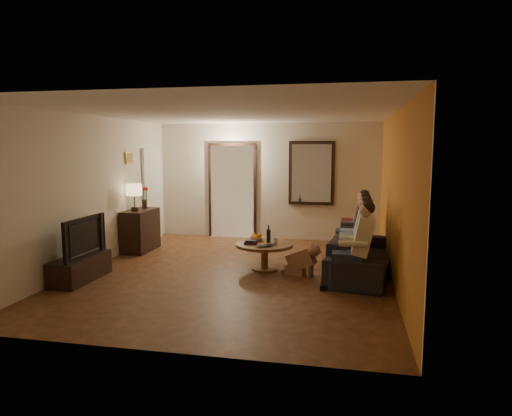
% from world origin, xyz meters
% --- Properties ---
extents(floor, '(5.00, 6.00, 0.01)m').
position_xyz_m(floor, '(0.00, 0.00, 0.00)').
color(floor, '#3B2210').
rests_on(floor, ground).
extents(ceiling, '(5.00, 6.00, 0.01)m').
position_xyz_m(ceiling, '(0.00, 0.00, 2.60)').
color(ceiling, white).
rests_on(ceiling, back_wall).
extents(back_wall, '(5.00, 0.02, 2.60)m').
position_xyz_m(back_wall, '(0.00, 3.00, 1.30)').
color(back_wall, beige).
rests_on(back_wall, floor).
extents(front_wall, '(5.00, 0.02, 2.60)m').
position_xyz_m(front_wall, '(0.00, -3.00, 1.30)').
color(front_wall, beige).
rests_on(front_wall, floor).
extents(left_wall, '(0.02, 6.00, 2.60)m').
position_xyz_m(left_wall, '(-2.50, 0.00, 1.30)').
color(left_wall, beige).
rests_on(left_wall, floor).
extents(right_wall, '(0.02, 6.00, 2.60)m').
position_xyz_m(right_wall, '(2.50, 0.00, 1.30)').
color(right_wall, beige).
rests_on(right_wall, floor).
extents(orange_accent, '(0.01, 6.00, 2.60)m').
position_xyz_m(orange_accent, '(2.49, 0.00, 1.30)').
color(orange_accent, '#BD6A20').
rests_on(orange_accent, right_wall).
extents(kitchen_doorway, '(1.00, 0.06, 2.10)m').
position_xyz_m(kitchen_doorway, '(-0.80, 2.98, 1.05)').
color(kitchen_doorway, '#FFE0A5').
rests_on(kitchen_doorway, floor).
extents(door_trim, '(1.12, 0.04, 2.22)m').
position_xyz_m(door_trim, '(-0.80, 2.97, 1.05)').
color(door_trim, black).
rests_on(door_trim, floor).
extents(fridge_glimpse, '(0.45, 0.03, 1.70)m').
position_xyz_m(fridge_glimpse, '(-0.55, 2.98, 0.90)').
color(fridge_glimpse, silver).
rests_on(fridge_glimpse, floor).
extents(mirror_frame, '(1.00, 0.05, 1.40)m').
position_xyz_m(mirror_frame, '(1.00, 2.96, 1.50)').
color(mirror_frame, black).
rests_on(mirror_frame, back_wall).
extents(mirror_glass, '(0.86, 0.02, 1.26)m').
position_xyz_m(mirror_glass, '(1.00, 2.93, 1.50)').
color(mirror_glass, white).
rests_on(mirror_glass, back_wall).
extents(white_door, '(0.06, 0.85, 2.04)m').
position_xyz_m(white_door, '(-2.46, 2.30, 1.02)').
color(white_door, white).
rests_on(white_door, floor).
extents(framed_art, '(0.03, 0.28, 0.24)m').
position_xyz_m(framed_art, '(-2.47, 1.30, 1.85)').
color(framed_art, '#B28C33').
rests_on(framed_art, left_wall).
extents(art_canvas, '(0.01, 0.22, 0.18)m').
position_xyz_m(art_canvas, '(-2.46, 1.30, 1.85)').
color(art_canvas, brown).
rests_on(art_canvas, left_wall).
extents(dresser, '(0.45, 0.93, 0.83)m').
position_xyz_m(dresser, '(-2.25, 1.23, 0.41)').
color(dresser, black).
rests_on(dresser, floor).
extents(table_lamp, '(0.30, 0.30, 0.54)m').
position_xyz_m(table_lamp, '(-2.25, 1.01, 1.10)').
color(table_lamp, beige).
rests_on(table_lamp, dresser).
extents(flower_vase, '(0.14, 0.14, 0.44)m').
position_xyz_m(flower_vase, '(-2.25, 1.45, 1.05)').
color(flower_vase, red).
rests_on(flower_vase, dresser).
extents(tv_stand, '(0.45, 1.13, 0.38)m').
position_xyz_m(tv_stand, '(-2.25, -0.88, 0.19)').
color(tv_stand, black).
rests_on(tv_stand, floor).
extents(tv, '(1.08, 0.14, 0.62)m').
position_xyz_m(tv, '(-2.25, -0.88, 0.69)').
color(tv, black).
rests_on(tv, tv_stand).
extents(sofa, '(2.34, 1.23, 0.65)m').
position_xyz_m(sofa, '(2.07, 0.36, 0.32)').
color(sofa, black).
rests_on(sofa, floor).
extents(person_a, '(0.60, 0.40, 1.20)m').
position_xyz_m(person_a, '(1.97, -0.54, 0.60)').
color(person_a, tan).
rests_on(person_a, sofa).
extents(person_b, '(0.60, 0.40, 1.20)m').
position_xyz_m(person_b, '(1.97, 0.06, 0.60)').
color(person_b, tan).
rests_on(person_b, sofa).
extents(person_c, '(0.60, 0.40, 1.20)m').
position_xyz_m(person_c, '(1.97, 0.66, 0.60)').
color(person_c, tan).
rests_on(person_c, sofa).
extents(person_d, '(0.60, 0.40, 1.20)m').
position_xyz_m(person_d, '(1.97, 1.26, 0.60)').
color(person_d, tan).
rests_on(person_d, sofa).
extents(dog, '(0.61, 0.40, 0.56)m').
position_xyz_m(dog, '(1.09, 0.08, 0.28)').
color(dog, '#A86C4D').
rests_on(dog, floor).
extents(coffee_table, '(1.15, 1.15, 0.45)m').
position_xyz_m(coffee_table, '(0.44, 0.32, 0.23)').
color(coffee_table, brown).
rests_on(coffee_table, floor).
extents(bowl, '(0.26, 0.26, 0.06)m').
position_xyz_m(bowl, '(0.26, 0.54, 0.48)').
color(bowl, white).
rests_on(bowl, coffee_table).
extents(oranges, '(0.20, 0.20, 0.08)m').
position_xyz_m(oranges, '(0.26, 0.54, 0.55)').
color(oranges, orange).
rests_on(oranges, bowl).
extents(wine_bottle, '(0.07, 0.07, 0.31)m').
position_xyz_m(wine_bottle, '(0.49, 0.42, 0.60)').
color(wine_bottle, black).
rests_on(wine_bottle, coffee_table).
extents(wine_glass, '(0.06, 0.06, 0.10)m').
position_xyz_m(wine_glass, '(0.62, 0.37, 0.50)').
color(wine_glass, silver).
rests_on(wine_glass, coffee_table).
extents(book_stack, '(0.20, 0.15, 0.07)m').
position_xyz_m(book_stack, '(0.22, 0.22, 0.48)').
color(book_stack, black).
rests_on(book_stack, coffee_table).
extents(laptop, '(0.39, 0.37, 0.03)m').
position_xyz_m(laptop, '(0.54, 0.04, 0.46)').
color(laptop, black).
rests_on(laptop, coffee_table).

